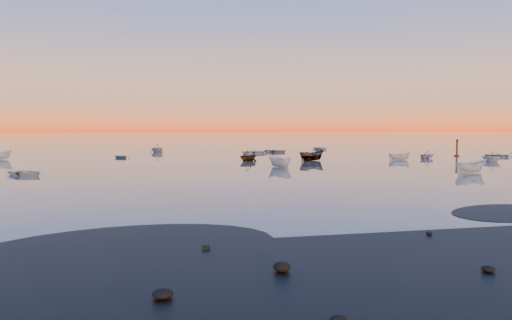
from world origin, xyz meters
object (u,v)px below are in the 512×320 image
object	(u,v)px
boat_near_center	(470,173)
boat_near_right	(491,162)
boat_near_left	(26,175)
channel_marker	(457,149)

from	to	relation	value
boat_near_center	boat_near_right	xyz separation A→B (m)	(14.87, 15.47, 0.00)
boat_near_center	boat_near_left	bearing A→B (deg)	73.11
boat_near_left	channel_marker	size ratio (longest dim) A/B	1.25
boat_near_left	boat_near_right	size ratio (longest dim) A/B	1.19
boat_near_right	channel_marker	xyz separation A→B (m)	(3.04, 12.81, 1.28)
boat_near_center	boat_near_right	distance (m)	21.46
boat_near_center	boat_near_right	bearing A→B (deg)	-51.08
channel_marker	boat_near_right	bearing A→B (deg)	-103.33
channel_marker	boat_near_center	bearing A→B (deg)	-122.34
boat_near_right	channel_marker	bearing A→B (deg)	-118.13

